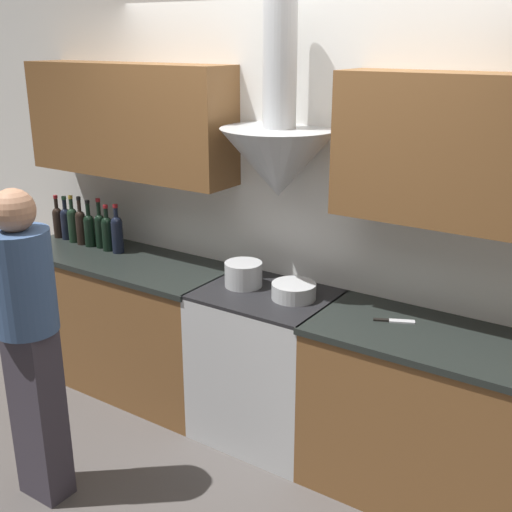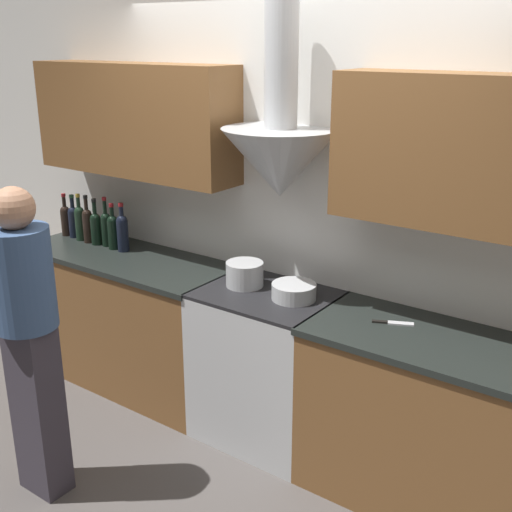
% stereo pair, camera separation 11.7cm
% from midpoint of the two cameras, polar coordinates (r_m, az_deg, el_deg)
% --- Properties ---
extents(ground_plane, '(12.00, 12.00, 0.00)m').
position_cam_midpoint_polar(ground_plane, '(3.84, -3.16, -17.94)').
color(ground_plane, '#4C4744').
extents(wall_back, '(8.40, 0.64, 2.60)m').
position_cam_midpoint_polar(wall_back, '(3.70, 1.62, 6.15)').
color(wall_back, white).
rests_on(wall_back, ground_plane).
extents(counter_left, '(1.55, 0.62, 0.93)m').
position_cam_midpoint_polar(counter_left, '(4.50, -12.29, -5.64)').
color(counter_left, brown).
rests_on(counter_left, ground_plane).
extents(counter_right, '(1.32, 0.62, 0.93)m').
position_cam_midpoint_polar(counter_right, '(3.45, 14.70, -13.94)').
color(counter_right, brown).
rests_on(counter_right, ground_plane).
extents(stove_range, '(0.76, 0.60, 0.93)m').
position_cam_midpoint_polar(stove_range, '(3.83, -0.03, -9.68)').
color(stove_range, '#B7BABC').
rests_on(stove_range, ground_plane).
extents(wine_bottle_0, '(0.07, 0.07, 0.31)m').
position_cam_midpoint_polar(wine_bottle_0, '(4.85, -17.87, 3.02)').
color(wine_bottle_0, black).
rests_on(wine_bottle_0, counter_left).
extents(wine_bottle_1, '(0.08, 0.08, 0.31)m').
position_cam_midpoint_polar(wine_bottle_1, '(4.79, -17.20, 2.93)').
color(wine_bottle_1, black).
rests_on(wine_bottle_1, counter_left).
extents(wine_bottle_2, '(0.07, 0.07, 0.34)m').
position_cam_midpoint_polar(wine_bottle_2, '(4.70, -16.67, 2.83)').
color(wine_bottle_2, black).
rests_on(wine_bottle_2, counter_left).
extents(wine_bottle_3, '(0.07, 0.07, 0.34)m').
position_cam_midpoint_polar(wine_bottle_3, '(4.63, -16.01, 2.64)').
color(wine_bottle_3, black).
rests_on(wine_bottle_3, counter_left).
extents(wine_bottle_4, '(0.07, 0.07, 0.33)m').
position_cam_midpoint_polar(wine_bottle_4, '(4.58, -15.31, 2.40)').
color(wine_bottle_4, black).
rests_on(wine_bottle_4, counter_left).
extents(wine_bottle_5, '(0.07, 0.07, 0.35)m').
position_cam_midpoint_polar(wine_bottle_5, '(4.52, -14.42, 2.38)').
color(wine_bottle_5, black).
rests_on(wine_bottle_5, counter_left).
extents(wine_bottle_6, '(0.08, 0.08, 0.32)m').
position_cam_midpoint_polar(wine_bottle_6, '(4.45, -13.82, 2.12)').
color(wine_bottle_6, black).
rests_on(wine_bottle_6, counter_left).
extents(wine_bottle_7, '(0.08, 0.08, 0.33)m').
position_cam_midpoint_polar(wine_bottle_7, '(4.39, -13.00, 2.06)').
color(wine_bottle_7, black).
rests_on(wine_bottle_7, counter_left).
extents(stock_pot, '(0.22, 0.22, 0.14)m').
position_cam_midpoint_polar(stock_pot, '(3.72, -2.03, -1.63)').
color(stock_pot, '#B7BABC').
rests_on(stock_pot, stove_range).
extents(mixing_bowl, '(0.25, 0.25, 0.09)m').
position_cam_midpoint_polar(mixing_bowl, '(3.55, 2.44, -3.12)').
color(mixing_bowl, '#B7BABC').
rests_on(mixing_bowl, stove_range).
extents(chefs_knife, '(0.20, 0.11, 0.01)m').
position_cam_midpoint_polar(chefs_knife, '(3.34, 11.22, -5.68)').
color(chefs_knife, silver).
rests_on(chefs_knife, counter_right).
extents(person_foreground_left, '(0.30, 0.30, 1.65)m').
position_cam_midpoint_polar(person_foreground_left, '(3.36, -20.51, -6.55)').
color(person_foreground_left, '#38333D').
rests_on(person_foreground_left, ground_plane).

